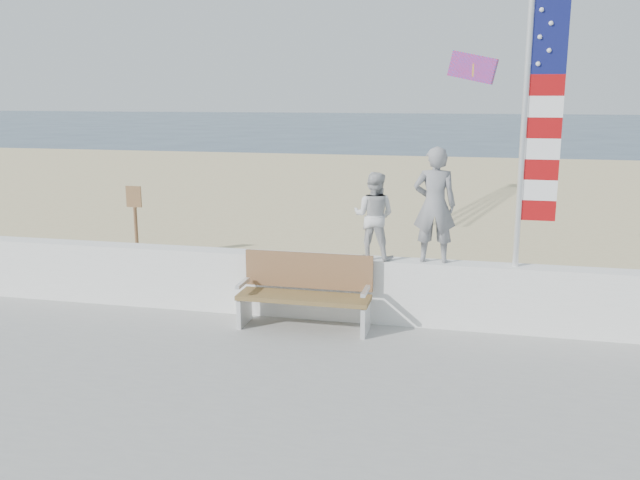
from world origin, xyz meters
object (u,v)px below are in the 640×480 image
Objects in this scene: child at (374,216)px; bench at (305,291)px; adult at (435,205)px; flag at (535,120)px.

child is 0.67× the size of bench.
adult is 1.66m from flag.
flag is at bearing -171.81° from child.
adult is at bearing 179.99° from flag.
child reaches higher than bench.
child is (-0.82, 0.00, -0.18)m from adult.
flag reaches higher than child.
child is at bearing 27.92° from bench.
child is 0.34× the size of flag.
bench is at bearing -171.06° from flag.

